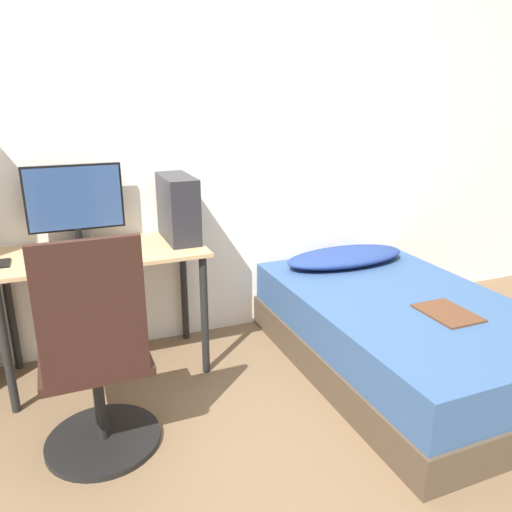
{
  "coord_description": "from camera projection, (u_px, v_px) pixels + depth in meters",
  "views": [
    {
      "loc": [
        -0.55,
        -1.74,
        1.59
      ],
      "look_at": [
        0.42,
        0.62,
        0.75
      ],
      "focal_mm": 35.0,
      "sensor_mm": 36.0,
      "label": 1
    }
  ],
  "objects": [
    {
      "name": "magazine",
      "position": [
        448.0,
        313.0,
        2.68
      ],
      "size": [
        0.24,
        0.32,
        0.01
      ],
      "color": "#56331E",
      "rests_on": "bed"
    },
    {
      "name": "office_chair",
      "position": [
        97.0,
        374.0,
        2.19
      ],
      "size": [
        0.53,
        0.53,
        1.06
      ],
      "color": "black",
      "rests_on": "ground_plane"
    },
    {
      "name": "ground_plane",
      "position": [
        222.0,
        467.0,
        2.22
      ],
      "size": [
        14.0,
        14.0,
        0.0
      ],
      "primitive_type": "plane",
      "color": "brown"
    },
    {
      "name": "phone",
      "position": [
        3.0,
        263.0,
        2.55
      ],
      "size": [
        0.07,
        0.14,
        0.01
      ],
      "color": "black",
      "rests_on": "desk"
    },
    {
      "name": "mouse",
      "position": [
        132.0,
        252.0,
        2.72
      ],
      "size": [
        0.06,
        0.09,
        0.02
      ],
      "color": "black",
      "rests_on": "desk"
    },
    {
      "name": "bed",
      "position": [
        402.0,
        334.0,
        2.96
      ],
      "size": [
        1.16,
        1.82,
        0.45
      ],
      "color": "#4C3D2D",
      "rests_on": "ground_plane"
    },
    {
      "name": "wall_back",
      "position": [
        146.0,
        151.0,
        3.01
      ],
      "size": [
        8.0,
        0.05,
        2.5
      ],
      "color": "silver",
      "rests_on": "ground_plane"
    },
    {
      "name": "keyboard",
      "position": [
        82.0,
        257.0,
        2.63
      ],
      "size": [
        0.41,
        0.12,
        0.02
      ],
      "color": "black",
      "rests_on": "desk"
    },
    {
      "name": "pillow",
      "position": [
        345.0,
        257.0,
        3.45
      ],
      "size": [
        0.88,
        0.36,
        0.11
      ],
      "color": "navy",
      "rests_on": "bed"
    },
    {
      "name": "pc_tower",
      "position": [
        178.0,
        208.0,
        2.93
      ],
      "size": [
        0.17,
        0.41,
        0.38
      ],
      "color": "#232328",
      "rests_on": "desk"
    },
    {
      "name": "monitor",
      "position": [
        75.0,
        201.0,
        2.82
      ],
      "size": [
        0.53,
        0.18,
        0.46
      ],
      "color": "black",
      "rests_on": "desk"
    },
    {
      "name": "desk",
      "position": [
        103.0,
        271.0,
        2.8
      ],
      "size": [
        1.13,
        0.57,
        0.75
      ],
      "color": "tan",
      "rests_on": "ground_plane"
    }
  ]
}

